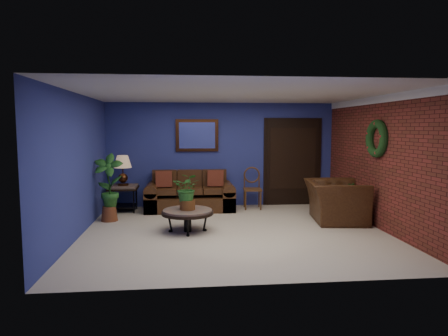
{
  "coord_description": "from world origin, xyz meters",
  "views": [
    {
      "loc": [
        -0.91,
        -7.12,
        1.91
      ],
      "look_at": [
        -0.14,
        0.55,
        1.12
      ],
      "focal_mm": 32.0,
      "sensor_mm": 36.0,
      "label": 1
    }
  ],
  "objects": [
    {
      "name": "floor_plant",
      "position": [
        2.35,
        0.57,
        0.42
      ],
      "size": [
        0.42,
        0.37,
        0.81
      ],
      "color": "brown",
      "rests_on": "ground"
    },
    {
      "name": "closet_door",
      "position": [
        1.75,
        2.47,
        1.05
      ],
      "size": [
        1.44,
        0.06,
        2.18
      ],
      "primitive_type": "cube",
      "color": "black",
      "rests_on": "wall_back"
    },
    {
      "name": "armchair",
      "position": [
        2.15,
        0.63,
        0.41
      ],
      "size": [
        1.26,
        1.4,
        0.82
      ],
      "primitive_type": "imported",
      "rotation": [
        0.0,
        0.0,
        1.44
      ],
      "color": "#442913",
      "rests_on": "ground"
    },
    {
      "name": "floor",
      "position": [
        0.0,
        0.0,
        0.0
      ],
      "size": [
        5.5,
        5.5,
        0.0
      ],
      "primitive_type": "plane",
      "color": "beige",
      "rests_on": "ground"
    },
    {
      "name": "ceiling",
      "position": [
        0.0,
        0.0,
        2.5
      ],
      "size": [
        5.5,
        5.0,
        0.02
      ],
      "primitive_type": "cube",
      "color": "silver",
      "rests_on": "wall_back"
    },
    {
      "name": "end_table",
      "position": [
        -2.3,
        2.05,
        0.46
      ],
      "size": [
        0.65,
        0.65,
        0.6
      ],
      "color": "#4D4844",
      "rests_on": "ground"
    },
    {
      "name": "wall_back",
      "position": [
        0.0,
        2.5,
        1.25
      ],
      "size": [
        5.5,
        0.04,
        2.5
      ],
      "primitive_type": "cube",
      "color": "navy",
      "rests_on": "ground"
    },
    {
      "name": "wall_mirror",
      "position": [
        -0.6,
        2.46,
        1.72
      ],
      "size": [
        1.02,
        0.06,
        0.77
      ],
      "primitive_type": "cube",
      "color": "#422310",
      "rests_on": "wall_back"
    },
    {
      "name": "sofa",
      "position": [
        -0.79,
        2.08,
        0.3
      ],
      "size": [
        2.04,
        0.88,
        0.92
      ],
      "color": "#442913",
      "rests_on": "ground"
    },
    {
      "name": "coffee_table",
      "position": [
        -0.86,
        0.1,
        0.35
      ],
      "size": [
        0.95,
        0.95,
        0.41
      ],
      "rotation": [
        0.0,
        0.0,
        -0.3
      ],
      "color": "#4D4844",
      "rests_on": "ground"
    },
    {
      "name": "wall_right_brick",
      "position": [
        2.75,
        0.0,
        1.25
      ],
      "size": [
        0.04,
        5.0,
        2.5
      ],
      "primitive_type": "cube",
      "color": "maroon",
      "rests_on": "ground"
    },
    {
      "name": "table_lamp",
      "position": [
        -2.3,
        2.05,
        1.02
      ],
      "size": [
        0.4,
        0.4,
        0.66
      ],
      "color": "#422310",
      "rests_on": "end_table"
    },
    {
      "name": "side_chair",
      "position": [
        0.69,
        2.12,
        0.55
      ],
      "size": [
        0.44,
        0.44,
        0.97
      ],
      "rotation": [
        0.0,
        0.0,
        -0.07
      ],
      "color": "#502F17",
      "rests_on": "ground"
    },
    {
      "name": "tall_plant",
      "position": [
        -2.45,
        1.11,
        0.74
      ],
      "size": [
        0.65,
        0.48,
        1.39
      ],
      "color": "brown",
      "rests_on": "ground"
    },
    {
      "name": "crown_molding",
      "position": [
        2.72,
        0.0,
        2.43
      ],
      "size": [
        0.03,
        5.0,
        0.14
      ],
      "primitive_type": "cube",
      "color": "white",
      "rests_on": "wall_right_brick"
    },
    {
      "name": "wreath",
      "position": [
        2.69,
        0.05,
        1.7
      ],
      "size": [
        0.16,
        0.72,
        0.72
      ],
      "primitive_type": "torus",
      "rotation": [
        0.0,
        1.57,
        0.0
      ],
      "color": "black",
      "rests_on": "wall_right_brick"
    },
    {
      "name": "wall_left",
      "position": [
        -2.75,
        0.0,
        1.25
      ],
      "size": [
        0.04,
        5.0,
        2.5
      ],
      "primitive_type": "cube",
      "color": "navy",
      "rests_on": "ground"
    },
    {
      "name": "coffee_plant",
      "position": [
        -0.86,
        0.1,
        0.77
      ],
      "size": [
        0.59,
        0.54,
        0.67
      ],
      "color": "brown",
      "rests_on": "coffee_table"
    }
  ]
}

